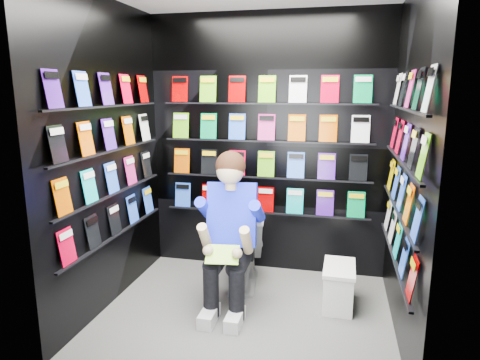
# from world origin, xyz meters

# --- Properties ---
(floor) EXTENTS (2.40, 2.40, 0.00)m
(floor) POSITION_xyz_m (0.00, 0.00, 0.00)
(floor) COLOR #5F5F5D
(floor) RESTS_ON ground
(wall_back) EXTENTS (2.40, 0.04, 2.60)m
(wall_back) POSITION_xyz_m (0.00, 1.00, 1.30)
(wall_back) COLOR black
(wall_back) RESTS_ON floor
(wall_front) EXTENTS (2.40, 0.04, 2.60)m
(wall_front) POSITION_xyz_m (0.00, -1.00, 1.30)
(wall_front) COLOR black
(wall_front) RESTS_ON floor
(wall_left) EXTENTS (0.04, 2.00, 2.60)m
(wall_left) POSITION_xyz_m (-1.20, 0.00, 1.30)
(wall_left) COLOR black
(wall_left) RESTS_ON floor
(wall_right) EXTENTS (0.04, 2.00, 2.60)m
(wall_right) POSITION_xyz_m (1.20, 0.00, 1.30)
(wall_right) COLOR black
(wall_right) RESTS_ON floor
(comics_back) EXTENTS (2.10, 0.06, 1.37)m
(comics_back) POSITION_xyz_m (0.00, 0.97, 1.31)
(comics_back) COLOR red
(comics_back) RESTS_ON wall_back
(comics_left) EXTENTS (0.06, 1.70, 1.37)m
(comics_left) POSITION_xyz_m (-1.17, 0.00, 1.31)
(comics_left) COLOR red
(comics_left) RESTS_ON wall_left
(comics_right) EXTENTS (0.06, 1.70, 1.37)m
(comics_right) POSITION_xyz_m (1.17, 0.00, 1.31)
(comics_right) COLOR red
(comics_right) RESTS_ON wall_right
(toilet) EXTENTS (0.51, 0.80, 0.73)m
(toilet) POSITION_xyz_m (-0.15, 0.56, 0.37)
(toilet) COLOR white
(toilet) RESTS_ON floor
(longbox) EXTENTS (0.25, 0.45, 0.33)m
(longbox) POSITION_xyz_m (0.76, 0.32, 0.17)
(longbox) COLOR white
(longbox) RESTS_ON floor
(longbox_lid) EXTENTS (0.28, 0.47, 0.03)m
(longbox_lid) POSITION_xyz_m (0.76, 0.32, 0.35)
(longbox_lid) COLOR white
(longbox_lid) RESTS_ON longbox
(reader) EXTENTS (0.66, 0.88, 1.51)m
(reader) POSITION_xyz_m (-0.15, 0.18, 0.80)
(reader) COLOR #242FED
(reader) RESTS_ON toilet
(held_comic) EXTENTS (0.28, 0.19, 0.11)m
(held_comic) POSITION_xyz_m (-0.15, -0.17, 0.58)
(held_comic) COLOR green
(held_comic) RESTS_ON reader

